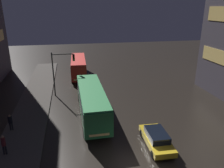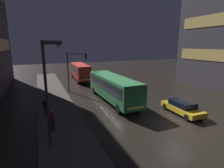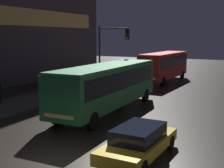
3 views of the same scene
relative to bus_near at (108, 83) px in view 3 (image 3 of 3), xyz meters
The scene contains 6 objects.
ground_plane 9.52m from the bus_near, 76.61° to the right, with size 120.00×120.00×0.00m, color black.
sidewalk_left 7.15m from the bus_near, behind, with size 4.00×48.00×0.15m.
bus_near is the anchor object (origin of this frame).
bus_far 15.05m from the bus_near, 92.69° to the left, with size 2.76×9.75×3.21m.
car_taxi 8.35m from the bus_near, 53.71° to the right, with size 2.04×4.66×1.37m.
traffic_light_main 7.86m from the bus_near, 116.01° to the left, with size 3.00×0.35×5.98m.
Camera 3 is at (7.29, -9.21, 5.05)m, focal length 50.00 mm.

